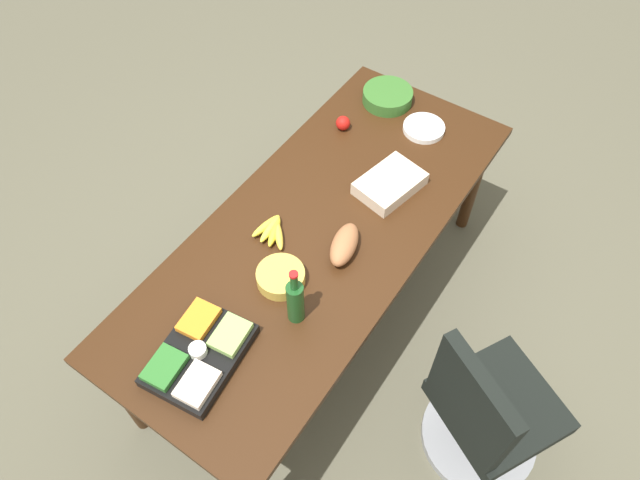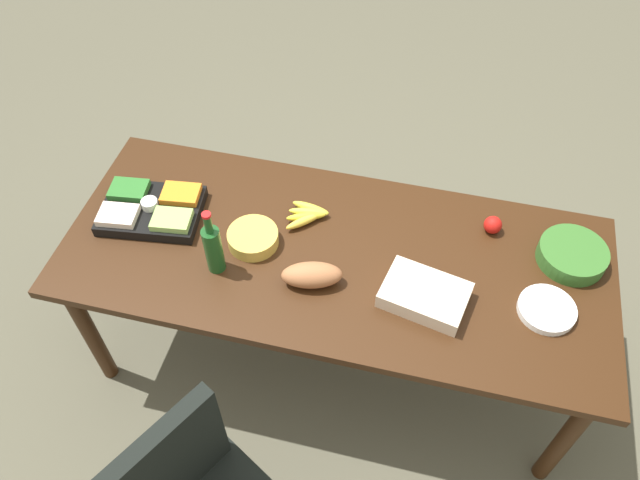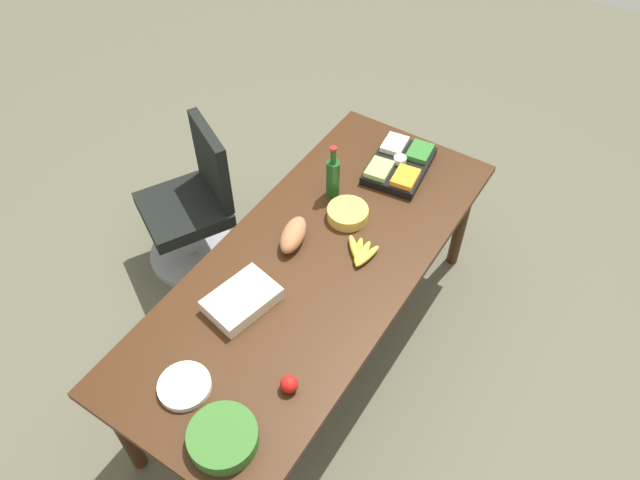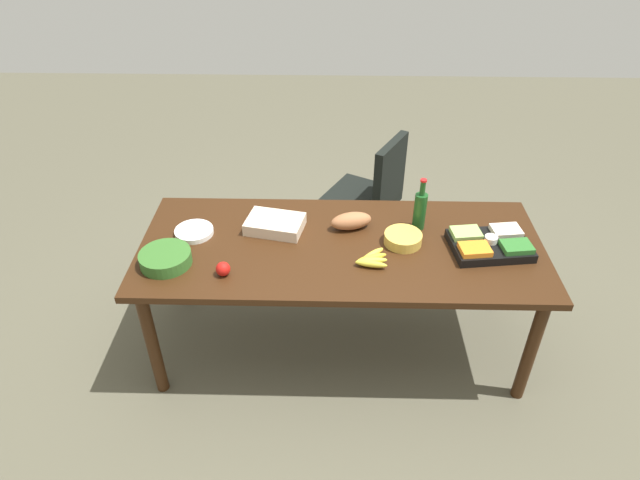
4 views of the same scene
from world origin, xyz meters
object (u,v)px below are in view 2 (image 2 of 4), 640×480
apple_red (493,225)px  bread_loaf (312,275)px  paper_plate_stack (547,309)px  chip_bowl (253,238)px  sheet_cake (425,295)px  salad_bowl (572,255)px  banana_bunch (307,214)px  conference_table (335,265)px  veggie_tray (151,209)px  wine_bottle (213,248)px

apple_red → bread_loaf: (0.67, 0.44, 0.01)m
paper_plate_stack → chip_bowl: (1.19, -0.06, 0.02)m
bread_loaf → sheet_cake: size_ratio=0.75×
paper_plate_stack → salad_bowl: bearing=-108.2°
apple_red → banana_bunch: 0.78m
paper_plate_stack → apple_red: bearing=-57.6°
bread_loaf → salad_bowl: bearing=-160.2°
paper_plate_stack → banana_bunch: (1.00, -0.25, 0.01)m
paper_plate_stack → conference_table: bearing=-5.6°
apple_red → salad_bowl: size_ratio=0.28×
paper_plate_stack → salad_bowl: size_ratio=0.80×
paper_plate_stack → bread_loaf: (0.90, 0.08, 0.04)m
bread_loaf → veggie_tray: size_ratio=0.53×
apple_red → sheet_cake: size_ratio=0.24×
conference_table → veggie_tray: bearing=-1.8°
bread_loaf → banana_bunch: bearing=-72.5°
conference_table → chip_bowl: chip_bowl is taller
wine_bottle → banana_bunch: (-0.29, -0.34, -0.10)m
conference_table → wine_bottle: size_ratio=7.03×
conference_table → chip_bowl: (0.34, 0.02, 0.11)m
bread_loaf → wine_bottle: wine_bottle is taller
paper_plate_stack → salad_bowl: (-0.09, -0.28, 0.02)m
apple_red → banana_bunch: bearing=8.5°
paper_plate_stack → veggie_tray: 1.67m
veggie_tray → chip_bowl: bearing=174.3°
sheet_cake → veggie_tray: bearing=-7.9°
apple_red → chip_bowl: size_ratio=0.36×
conference_table → salad_bowl: bearing=-168.3°
wine_bottle → salad_bowl: bearing=-164.9°
paper_plate_stack → wine_bottle: wine_bottle is taller
bread_loaf → salad_bowl: bread_loaf is taller
chip_bowl → banana_bunch: size_ratio=1.15×
paper_plate_stack → wine_bottle: (1.29, 0.10, 0.11)m
wine_bottle → veggie_tray: wine_bottle is taller
chip_bowl → veggie_tray: (0.47, -0.05, 0.01)m
sheet_cake → veggie_tray: veggie_tray is taller
paper_plate_stack → bread_loaf: size_ratio=0.92×
sheet_cake → chip_bowl: bearing=-9.3°
bread_loaf → conference_table: bearing=-109.1°
bread_loaf → banana_bunch: size_ratio=1.31×
paper_plate_stack → banana_bunch: 1.03m
sheet_cake → banana_bunch: (0.54, -0.30, -0.01)m
wine_bottle → veggie_tray: 0.43m
apple_red → bread_loaf: bearing=33.3°
conference_table → salad_bowl: size_ratio=8.23×
bread_loaf → veggie_tray: (0.76, -0.19, -0.01)m
conference_table → apple_red: bearing=-155.6°
paper_plate_stack → banana_bunch: size_ratio=1.20×
sheet_cake → bread_loaf: bearing=2.8°
apple_red → wine_bottle: 1.16m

